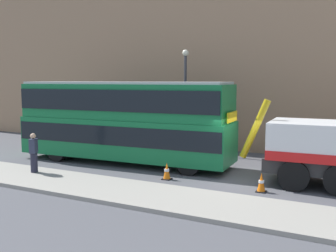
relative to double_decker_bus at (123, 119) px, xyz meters
The scene contains 8 objects.
ground_plane 6.72m from the double_decker_bus, ahead, with size 120.00×120.00×0.00m, color #4C4C51.
near_kerb 8.05m from the double_decker_bus, 35.27° to the right, with size 60.00×2.80×0.15m, color gray.
building_facade 10.64m from the double_decker_bus, 44.59° to the left, with size 60.00×1.50×16.00m.
double_decker_bus is the anchor object (origin of this frame).
pedestrian_onlooker 4.62m from the double_decker_bus, 116.98° to the right, with size 0.41×0.47×1.71m.
traffic_cone_near_bus 4.37m from the double_decker_bus, 29.48° to the right, with size 0.36×0.36×0.72m.
traffic_cone_midway 7.88m from the double_decker_bus, 14.95° to the right, with size 0.36×0.36×0.72m.
street_lamp 4.50m from the double_decker_bus, 69.30° to the left, with size 0.36×0.36×5.83m.
Camera 1 is at (4.38, -15.84, 4.15)m, focal length 41.70 mm.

